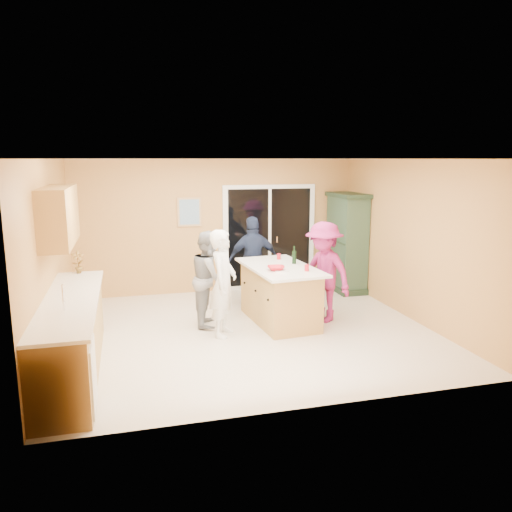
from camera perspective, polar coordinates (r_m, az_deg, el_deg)
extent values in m
plane|color=beige|center=(7.75, -0.90, -8.57)|extent=(5.50, 5.50, 0.00)
cube|color=white|center=(7.30, -0.96, 11.04)|extent=(5.50, 5.00, 0.10)
cube|color=#F2B163|center=(9.83, -4.41, 3.40)|extent=(5.50, 0.10, 2.60)
cube|color=#F2B163|center=(5.08, 5.84, -3.85)|extent=(5.50, 0.10, 2.60)
cube|color=#F2B163|center=(7.28, -22.45, -0.09)|extent=(0.10, 5.00, 2.60)
cube|color=#F2B163|center=(8.49, 17.42, 1.72)|extent=(0.10, 5.00, 2.60)
cube|color=#AD8443|center=(6.59, -20.31, -8.71)|extent=(0.60, 3.00, 0.90)
cube|color=silver|center=(5.59, -21.22, -12.93)|extent=(0.62, 0.60, 0.72)
cube|color=silver|center=(6.45, -20.45, -4.77)|extent=(0.65, 3.05, 0.04)
cylinder|color=silver|center=(5.93, -21.16, -4.47)|extent=(0.02, 0.02, 0.30)
cube|color=#AD8443|center=(6.98, -21.58, 4.31)|extent=(0.35, 1.60, 0.75)
cube|color=white|center=(10.08, 1.53, 2.18)|extent=(1.90, 0.05, 2.10)
cube|color=black|center=(10.06, 1.55, 2.17)|extent=(1.70, 0.03, 1.94)
cube|color=white|center=(10.06, 1.56, 2.17)|extent=(0.06, 0.04, 1.94)
cube|color=silver|center=(10.10, 2.39, 1.91)|extent=(0.02, 0.03, 0.12)
cube|color=tan|center=(9.69, -7.63, 5.02)|extent=(0.46, 0.03, 0.56)
cube|color=teal|center=(9.68, -7.62, 5.01)|extent=(0.38, 0.02, 0.48)
cube|color=#AD8443|center=(8.06, 2.70, -4.50)|extent=(0.93, 1.62, 0.88)
cube|color=silver|center=(7.95, 2.73, -1.29)|extent=(1.10, 1.83, 0.04)
cube|color=black|center=(8.18, 2.68, -7.15)|extent=(0.85, 1.53, 0.10)
cube|color=#1E3120|center=(10.25, 10.16, -3.50)|extent=(0.54, 1.02, 0.12)
cube|color=#334D38|center=(10.07, 10.34, 1.50)|extent=(0.48, 0.96, 1.81)
cube|color=#1E3120|center=(9.96, 10.53, 6.86)|extent=(0.56, 1.06, 0.08)
imported|color=silver|center=(7.37, -3.77, -3.13)|extent=(0.60, 0.69, 1.60)
imported|color=gray|center=(7.88, -5.29, -2.55)|extent=(0.71, 0.84, 1.51)
imported|color=#1B223C|center=(8.94, -0.30, -0.57)|extent=(0.95, 0.41, 1.60)
imported|color=#841C4B|center=(8.10, 7.74, -1.83)|extent=(1.02, 1.21, 1.62)
imported|color=red|center=(7.64, 2.29, -1.40)|extent=(0.31, 0.31, 0.07)
imported|color=red|center=(7.79, -19.68, -0.67)|extent=(0.19, 0.14, 0.33)
cylinder|color=red|center=(7.61, 5.83, -1.36)|extent=(0.07, 0.07, 0.10)
cylinder|color=red|center=(8.47, 2.62, -0.06)|extent=(0.08, 0.08, 0.10)
cylinder|color=black|center=(8.12, 4.38, -0.14)|extent=(0.07, 0.07, 0.21)
cylinder|color=black|center=(8.09, 4.40, 0.88)|extent=(0.02, 0.02, 0.08)
cylinder|color=silver|center=(7.57, 2.94, -1.71)|extent=(0.25, 0.25, 0.01)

